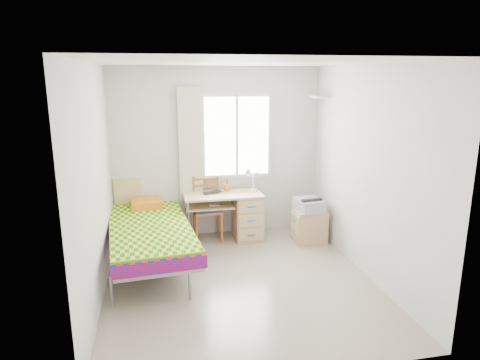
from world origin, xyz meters
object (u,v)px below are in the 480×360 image
object	(u,v)px
chair	(208,205)
printer	(309,204)
bed	(150,230)
cabinet	(309,226)
desk	(243,214)

from	to	relation	value
chair	printer	distance (m)	1.53
bed	cabinet	xyz separation A→B (m)	(2.35, 0.30, -0.22)
desk	printer	bearing A→B (deg)	-19.33
bed	cabinet	distance (m)	2.38
chair	cabinet	bearing A→B (deg)	-17.69
bed	desk	size ratio (longest dim) A/B	1.98
chair	printer	bearing A→B (deg)	-18.31
bed	chair	distance (m)	1.13
bed	cabinet	size ratio (longest dim) A/B	4.64
desk	chair	size ratio (longest dim) A/B	1.21
printer	bed	bearing A→B (deg)	179.73
chair	cabinet	world-z (taller)	chair
desk	chair	world-z (taller)	chair
cabinet	printer	size ratio (longest dim) A/B	1.08
printer	desk	bearing A→B (deg)	153.17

